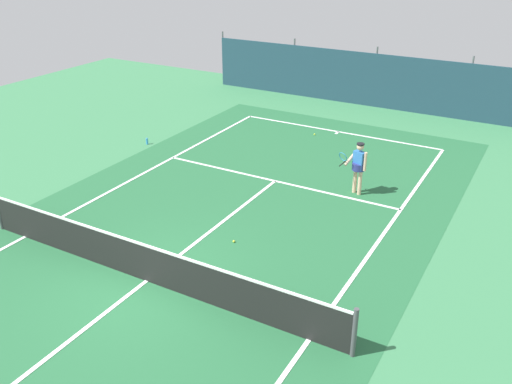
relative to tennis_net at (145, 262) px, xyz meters
The scene contains 9 objects.
ground_plane 0.51m from the tennis_net, ahead, with size 36.00×36.00×0.00m, color #387A4C.
court_surface 0.51m from the tennis_net, ahead, with size 11.02×26.60×0.01m.
tennis_net is the anchor object (origin of this frame).
back_fence 16.49m from the tennis_net, 90.00° to the left, with size 16.30×0.98×2.70m.
tennis_player 7.31m from the tennis_net, 69.21° to the left, with size 0.84×0.66×1.64m.
tennis_ball_near_player 2.65m from the tennis_net, 71.01° to the left, with size 0.07×0.07×0.07m, color #CCDB33.
tennis_ball_midcourt 11.12m from the tennis_net, 93.56° to the left, with size 0.07×0.07×0.07m, color #CCDB33.
parked_car 18.44m from the tennis_net, 98.91° to the left, with size 2.39×4.38×1.68m.
water_bottle 9.12m from the tennis_net, 129.54° to the left, with size 0.08×0.08×0.24m, color #338CD8.
Camera 1 is at (7.38, -7.93, 7.33)m, focal length 38.45 mm.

